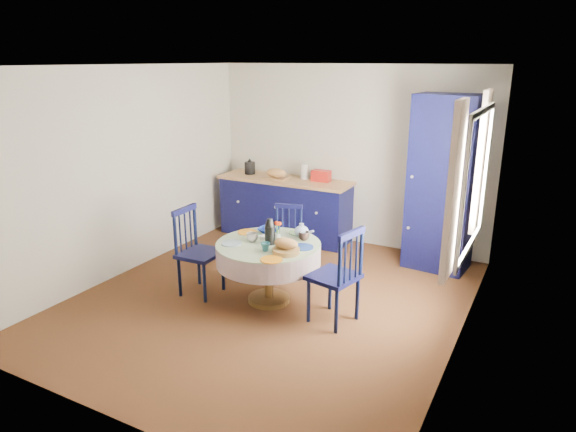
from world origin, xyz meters
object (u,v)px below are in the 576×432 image
Objects in this scene: mug_a at (252,237)px; mug_d at (272,230)px; chair_right at (337,275)px; chair_far at (287,239)px; pantry_cabinet at (443,184)px; dining_table at (269,253)px; mug_c at (304,236)px; kitchen_counter at (285,207)px; cobalt_bowl at (269,230)px; mug_b at (265,247)px; chair_left at (197,251)px.

mug_a is 1.32× the size of mug_d.
chair_far is at bearing -117.61° from chair_right.
pantry_cabinet is 1.93× the size of dining_table.
mug_c is at bearing -62.44° from chair_far.
mug_a is at bearing -169.53° from dining_table.
kitchen_counter reaches higher than cobalt_bowl.
cobalt_bowl is (-0.26, 0.51, -0.02)m from mug_b.
mug_b is at bearing -117.50° from pantry_cabinet.
chair_far reaches higher than mug_b.
pantry_cabinet is 23.77× the size of mug_d.
dining_table is 1.11× the size of chair_right.
dining_table is 0.42m from mug_c.
chair_right reaches higher than dining_table.
chair_right is at bearing -32.99° from mug_c.
pantry_cabinet is 3.08m from chair_left.
mug_a is (0.03, -0.84, 0.29)m from chair_far.
mug_d is (-0.42, 0.03, -0.00)m from mug_c.
mug_d is (0.08, -0.50, 0.29)m from chair_far.
chair_far is 9.29× the size of mug_d.
chair_left is at bearing -143.58° from cobalt_bowl.
chair_left is at bearing -137.28° from chair_far.
mug_a reaches higher than cobalt_bowl.
mug_c is 0.42m from mug_d.
kitchen_counter is 2.68m from chair_right.
dining_table is 9.32× the size of mug_a.
mug_c reaches higher than mug_b.
cobalt_bowl is (0.02, 0.34, -0.02)m from mug_a.
dining_table reaches higher than mug_c.
mug_b reaches higher than cobalt_bowl.
chair_left is at bearing -89.36° from kitchen_counter.
kitchen_counter is 2.35m from pantry_cabinet.
chair_right is (1.66, 0.09, 0.01)m from chair_left.
chair_left is 0.87m from mug_d.
mug_c is (0.50, -0.54, 0.29)m from chair_far.
pantry_cabinet is 18.43× the size of mug_c.
kitchen_counter is 2.01× the size of chair_left.
chair_left is 0.98× the size of chair_right.
pantry_cabinet reaches higher than mug_c.
chair_left is 4.20× the size of cobalt_bowl.
cobalt_bowl is (-1.00, 0.39, 0.19)m from chair_right.
mug_c is (0.20, 0.48, 0.00)m from mug_b.
chair_far is 0.58m from cobalt_bowl.
mug_a is at bearing -147.20° from mug_c.
chair_right reaches higher than mug_c.
mug_a is at bearing 147.12° from mug_b.
mug_b is (0.91, -0.03, 0.22)m from chair_left.
mug_b is 0.52m from mug_c.
mug_c is (0.28, 0.27, 0.16)m from dining_table.
mug_c is at bearing 44.02° from dining_table.
mug_d is 0.04m from cobalt_bowl.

